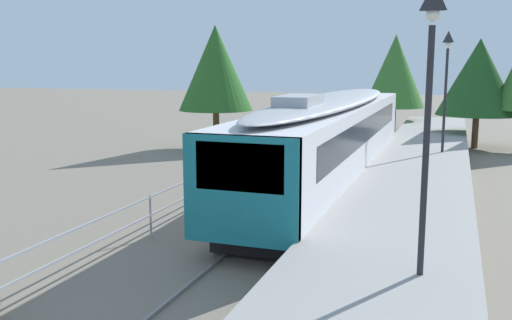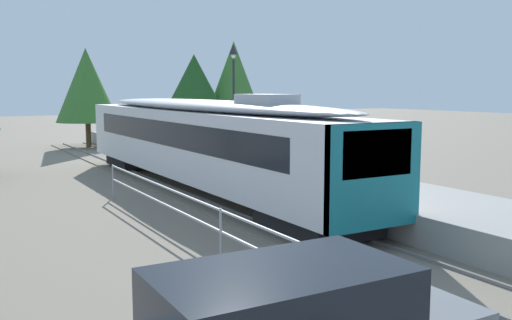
{
  "view_description": "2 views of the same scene",
  "coord_description": "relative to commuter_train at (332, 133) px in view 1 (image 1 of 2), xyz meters",
  "views": [
    {
      "loc": [
        4.54,
        7.48,
        4.83
      ],
      "look_at": [
        -1.0,
        23.3,
        2.0
      ],
      "focal_mm": 40.06,
      "sensor_mm": 36.0,
      "label": 1
    },
    {
      "loc": [
        -9.09,
        9.36,
        4.02
      ],
      "look_at": [
        -1.0,
        23.3,
        2.0
      ],
      "focal_mm": 39.46,
      "sensor_mm": 36.0,
      "label": 2
    }
  ],
  "objects": [
    {
      "name": "station_platform",
      "position": [
        3.25,
        -7.4,
        -1.7
      ],
      "size": [
        3.9,
        60.0,
        0.9
      ],
      "primitive_type": "cube",
      "color": "#999691",
      "rests_on": "ground"
    },
    {
      "name": "platform_lamp_mid_platform",
      "position": [
        4.07,
        -11.2,
        2.47
      ],
      "size": [
        0.34,
        0.34,
        5.35
      ],
      "color": "#232328",
      "rests_on": "station_platform"
    },
    {
      "name": "platform_lamp_far_end",
      "position": [
        4.07,
        4.85,
        2.47
      ],
      "size": [
        0.34,
        0.34,
        5.35
      ],
      "color": "#232328",
      "rests_on": "station_platform"
    },
    {
      "name": "tree_distant_centre",
      "position": [
        5.68,
        13.27,
        1.93
      ],
      "size": [
        4.59,
        4.59,
        6.26
      ],
      "color": "brown",
      "rests_on": "ground"
    },
    {
      "name": "tree_behind_station_far",
      "position": [
        0.38,
        19.48,
        2.17
      ],
      "size": [
        4.23,
        4.23,
        6.86
      ],
      "color": "brown",
      "rests_on": "ground"
    },
    {
      "name": "ground_plane",
      "position": [
        -3.0,
        -7.4,
        -2.15
      ],
      "size": [
        160.0,
        160.0,
        0.0
      ],
      "primitive_type": "plane",
      "color": "slate"
    },
    {
      "name": "track_rails",
      "position": [
        0.0,
        -7.4,
        -2.11
      ],
      "size": [
        3.2,
        60.0,
        0.14
      ],
      "color": "slate",
      "rests_on": "ground"
    },
    {
      "name": "tree_behind_carpark",
      "position": [
        -8.39,
        8.11,
        2.44
      ],
      "size": [
        4.2,
        4.2,
        6.99
      ],
      "color": "brown",
      "rests_on": "ground"
    },
    {
      "name": "commuter_train",
      "position": [
        0.0,
        0.0,
        0.0
      ],
      "size": [
        2.82,
        20.43,
        3.74
      ],
      "color": "silver",
      "rests_on": "track_rails"
    }
  ]
}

